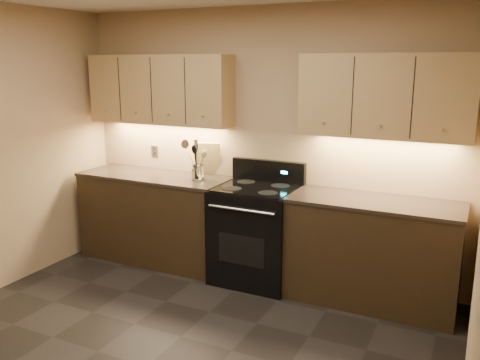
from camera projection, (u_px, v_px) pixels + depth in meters
name	position (u px, v px, depth m)	size (l,w,h in m)	color
wall_back	(263.00, 143.00, 5.00)	(4.00, 0.04, 2.60)	tan
counter_left	(156.00, 217.00, 5.40)	(1.62, 0.62, 0.93)	black
counter_right	(372.00, 252.00, 4.43)	(1.46, 0.62, 0.93)	black
stove	(256.00, 233.00, 4.88)	(0.76, 0.68, 1.14)	black
upper_cab_left	(160.00, 90.00, 5.23)	(1.60, 0.30, 0.70)	tan
upper_cab_right	(385.00, 96.00, 4.25)	(1.44, 0.30, 0.70)	tan
outlet_plate	(155.00, 151.00, 5.60)	(0.09, 0.01, 0.12)	#B2B5BA
utensil_crock	(198.00, 173.00, 5.08)	(0.14, 0.14, 0.15)	white
cutting_board	(208.00, 159.00, 5.26)	(0.28, 0.02, 0.35)	tan
wooden_spoon	(194.00, 163.00, 5.07)	(0.06, 0.06, 0.29)	tan
black_spoon	(198.00, 161.00, 5.08)	(0.06, 0.06, 0.32)	black
black_turner	(196.00, 161.00, 5.03)	(0.08, 0.08, 0.34)	black
steel_spatula	(200.00, 158.00, 5.06)	(0.08, 0.08, 0.39)	silver
steel_skimmer	(199.00, 159.00, 5.02)	(0.09, 0.09, 0.40)	silver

